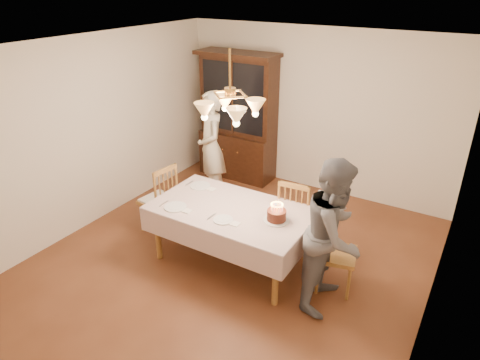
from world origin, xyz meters
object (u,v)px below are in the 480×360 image
Objects in this scene: chair_far_side at (297,217)px; birthday_cake at (277,216)px; elderly_woman at (211,147)px; china_hutch at (238,119)px; dining_table at (231,214)px.

chair_far_side reaches higher than birthday_cake.
elderly_woman reaches higher than birthday_cake.
chair_far_side is (1.83, -1.54, -0.60)m from china_hutch.
china_hutch is 2.16× the size of chair_far_side.
elderly_woman is at bearing 144.60° from birthday_cake.
china_hutch is 1.00m from elderly_woman.
chair_far_side is 0.57× the size of elderly_woman.
chair_far_side is at bearing 93.45° from birthday_cake.
dining_table is 1.74m from elderly_woman.
china_hutch reaches higher than elderly_woman.
china_hutch is (-1.29, 2.25, 0.36)m from dining_table.
chair_far_side is at bearing -40.12° from china_hutch.
elderly_woman is (-1.17, 1.27, 0.19)m from dining_table.
birthday_cake is at bearing -49.96° from china_hutch.
chair_far_side reaches higher than dining_table.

